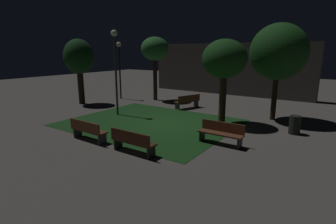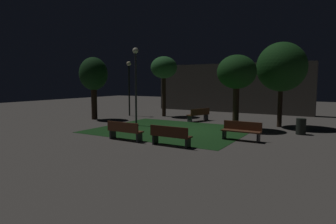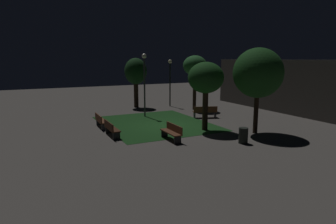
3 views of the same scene
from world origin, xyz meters
TOP-DOWN VIEW (x-y plane):
  - ground_plane at (0.00, 0.00)m, footprint 60.00×60.00m
  - grass_lawn at (-0.87, -0.28)m, footprint 8.28×6.87m
  - bench_corner at (-1.23, -3.97)m, footprint 1.81×0.53m
  - bench_front_right at (1.23, -3.97)m, footprint 1.80×0.49m
  - bench_lawn_edge at (-1.05, 3.91)m, footprint 1.06×1.86m
  - bench_by_lamp at (3.45, -1.19)m, footprint 1.80×0.49m
  - tree_lawn_side at (4.22, 4.02)m, footprint 2.90×2.90m
  - tree_left_canopy at (2.23, 1.74)m, footprint 2.20×2.20m
  - tree_right_canopy at (-4.61, 5.12)m, footprint 2.04×2.04m
  - tree_tall_center at (-8.00, 0.99)m, footprint 2.01×2.01m
  - lamp_post_plaza_east at (-7.19, 4.03)m, footprint 0.36×0.36m
  - lamp_post_path_center at (-3.53, 0.02)m, footprint 0.36×0.36m
  - trash_bin at (5.64, 1.91)m, footprint 0.49×0.49m
  - building_wall_backdrop at (-1.27, 10.94)m, footprint 13.98×0.80m

SIDE VIEW (x-z plane):
  - ground_plane at x=0.00m, z-range 0.00..0.00m
  - grass_lawn at x=-0.87m, z-range 0.00..0.01m
  - trash_bin at x=5.64m, z-range 0.00..0.84m
  - bench_corner at x=-1.23m, z-range 0.04..0.92m
  - bench_front_right at x=1.23m, z-range 0.04..0.92m
  - bench_lawn_edge at x=-1.05m, z-range 0.04..0.92m
  - bench_by_lamp at x=3.45m, z-range 0.04..0.92m
  - building_wall_backdrop at x=-1.27m, z-range 0.00..4.31m
  - lamp_post_plaza_east at x=-7.19m, z-range 0.80..5.11m
  - tree_tall_center at x=-8.00m, z-range 0.97..5.43m
  - tree_left_canopy at x=2.23m, z-range 1.09..5.32m
  - lamp_post_path_center at x=-3.53m, z-range 0.84..5.61m
  - tree_lawn_side at x=4.22m, z-range 1.05..6.10m
  - tree_right_canopy at x=-4.61m, z-range 1.39..6.06m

